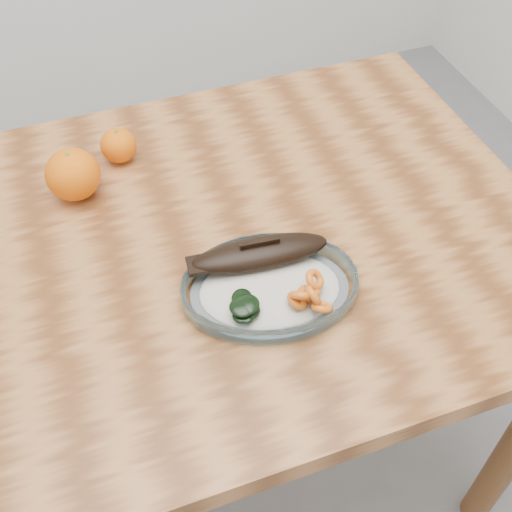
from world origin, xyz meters
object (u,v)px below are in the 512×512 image
object	(u,v)px
orange_left	(73,175)
dining_table	(185,285)
plated_meal	(269,284)
orange_right	(118,146)

from	to	relation	value
orange_left	dining_table	bearing A→B (deg)	-52.59
orange_left	plated_meal	bearing A→B (deg)	-53.18
plated_meal	orange_right	bearing A→B (deg)	121.74
dining_table	plated_meal	distance (m)	0.21
dining_table	orange_right	bearing A→B (deg)	100.39
orange_left	orange_right	distance (m)	0.11
dining_table	orange_right	world-z (taller)	orange_right
orange_left	orange_right	world-z (taller)	orange_left
dining_table	orange_left	xyz separation A→B (m)	(-0.13, 0.17, 0.14)
plated_meal	orange_right	xyz separation A→B (m)	(-0.14, 0.38, 0.01)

